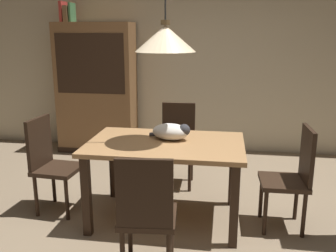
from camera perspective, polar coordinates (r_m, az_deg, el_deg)
name	(u,v)px	position (r m, az deg, el deg)	size (l,w,h in m)	color
ground	(157,239)	(3.30, -1.70, -16.99)	(10.00, 10.00, 0.00)	#847056
back_wall	(189,51)	(5.45, 3.32, 11.46)	(6.40, 0.10, 2.90)	beige
dining_table	(166,153)	(3.36, -0.38, -4.16)	(1.40, 0.90, 0.75)	#A87A4C
chair_far_back	(178,140)	(4.23, 1.49, -2.23)	(0.41, 0.41, 0.93)	black
chair_right_side	(293,174)	(3.43, 18.75, -7.02)	(0.41, 0.41, 0.93)	black
chair_left_side	(50,161)	(3.75, -17.71, -5.10)	(0.43, 0.43, 0.93)	black
chair_near_front	(146,212)	(2.61, -3.34, -13.03)	(0.43, 0.43, 0.93)	black
cat_sleeping	(172,132)	(3.39, 0.58, -0.87)	(0.39, 0.26, 0.16)	silver
pendant_lamp	(165,38)	(3.19, -0.41, 13.40)	(0.52, 0.52, 1.30)	beige
hutch_bookcase	(97,91)	(5.47, -10.95, 5.34)	(1.12, 0.45, 1.85)	brown
book_red_tall	(63,12)	(5.58, -15.84, 16.58)	(0.04, 0.22, 0.28)	#B73833
book_brown_thick	(68,14)	(5.55, -15.16, 16.33)	(0.06, 0.24, 0.22)	brown
book_green_slim	(72,13)	(5.53, -14.57, 16.58)	(0.03, 0.20, 0.26)	#427A4C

